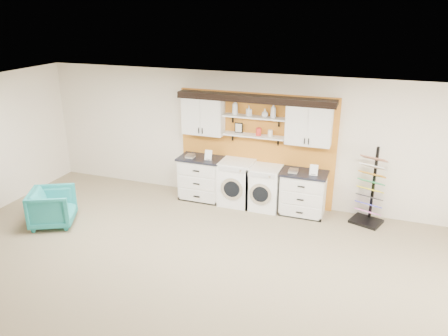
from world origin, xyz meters
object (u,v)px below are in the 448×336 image
at_px(base_cabinet_right, 303,193).
at_px(sample_rack, 369,199).
at_px(base_cabinet_left, 202,178).
at_px(armchair, 53,207).
at_px(washer, 237,183).
at_px(dryer, 265,187).

bearing_deg(base_cabinet_right, sample_rack, 1.41).
relative_size(base_cabinet_left, sample_rack, 0.64).
distance_m(base_cabinet_right, armchair, 5.03).
bearing_deg(washer, armchair, -145.12).
height_order(washer, dryer, washer).
bearing_deg(dryer, sample_rack, 0.96).
distance_m(base_cabinet_right, dryer, 0.82).
distance_m(base_cabinet_left, armchair, 3.14).
distance_m(base_cabinet_left, sample_rack, 3.56).
xyz_separation_m(base_cabinet_left, washer, (0.82, -0.00, 0.01)).
bearing_deg(armchair, base_cabinet_right, -91.28).
bearing_deg(armchair, dryer, -86.63).
bearing_deg(armchair, sample_rack, -96.14).
relative_size(washer, dryer, 1.05).
bearing_deg(sample_rack, base_cabinet_left, -160.12).
xyz_separation_m(dryer, sample_rack, (2.11, 0.04, 0.04)).
bearing_deg(washer, base_cabinet_left, 179.77).
bearing_deg(base_cabinet_right, washer, -179.87).
relative_size(base_cabinet_right, washer, 0.96).
bearing_deg(base_cabinet_left, washer, -0.23).
xyz_separation_m(sample_rack, armchair, (-5.83, -2.20, -0.14)).
height_order(base_cabinet_left, base_cabinet_right, base_cabinet_left).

